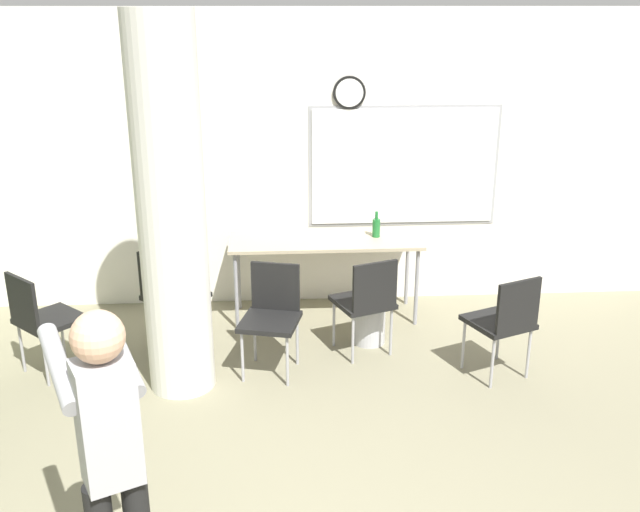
# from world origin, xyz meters

# --- Properties ---
(wall_back) EXTENTS (8.00, 0.15, 2.80)m
(wall_back) POSITION_xyz_m (0.03, 5.06, 1.40)
(wall_back) COLOR silver
(wall_back) RESTS_ON ground_plane
(support_pillar) EXTENTS (0.50, 0.50, 2.80)m
(support_pillar) POSITION_xyz_m (-0.75, 3.36, 1.40)
(support_pillar) COLOR silver
(support_pillar) RESTS_ON ground_plane
(folding_table) EXTENTS (1.76, 0.60, 0.77)m
(folding_table) POSITION_xyz_m (0.45, 4.58, 0.71)
(folding_table) COLOR tan
(folding_table) RESTS_ON ground_plane
(bottle_on_table) EXTENTS (0.07, 0.07, 0.24)m
(bottle_on_table) POSITION_xyz_m (0.93, 4.63, 0.86)
(bottle_on_table) COLOR #1E6B2D
(bottle_on_table) RESTS_ON folding_table
(waste_bin) EXTENTS (0.28, 0.28, 0.39)m
(waste_bin) POSITION_xyz_m (0.79, 4.00, 0.19)
(waste_bin) COLOR #B2B2B7
(waste_bin) RESTS_ON ground_plane
(chair_table_left) EXTENTS (0.62, 0.62, 0.87)m
(chair_table_left) POSITION_xyz_m (-0.92, 4.02, 0.51)
(chair_table_left) COLOR black
(chair_table_left) RESTS_ON ground_plane
(chair_mid_room) EXTENTS (0.58, 0.58, 0.87)m
(chair_mid_room) POSITION_xyz_m (1.76, 3.31, 0.51)
(chair_mid_room) COLOR black
(chair_mid_room) RESTS_ON ground_plane
(chair_near_pillar) EXTENTS (0.62, 0.62, 0.87)m
(chair_near_pillar) POSITION_xyz_m (-1.86, 3.60, 0.51)
(chair_near_pillar) COLOR black
(chair_near_pillar) RESTS_ON ground_plane
(chair_table_front) EXTENTS (0.53, 0.53, 0.87)m
(chair_table_front) POSITION_xyz_m (-0.05, 3.57, 0.51)
(chair_table_front) COLOR black
(chair_table_front) RESTS_ON ground_plane
(chair_table_right) EXTENTS (0.57, 0.57, 0.87)m
(chair_table_right) POSITION_xyz_m (0.74, 3.77, 0.51)
(chair_table_right) COLOR black
(chair_table_right) RESTS_ON ground_plane
(person_playing_front) EXTENTS (0.55, 0.66, 1.64)m
(person_playing_front) POSITION_xyz_m (-0.75, 1.07, 0.97)
(person_playing_front) COLOR black
(person_playing_front) RESTS_ON ground_plane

